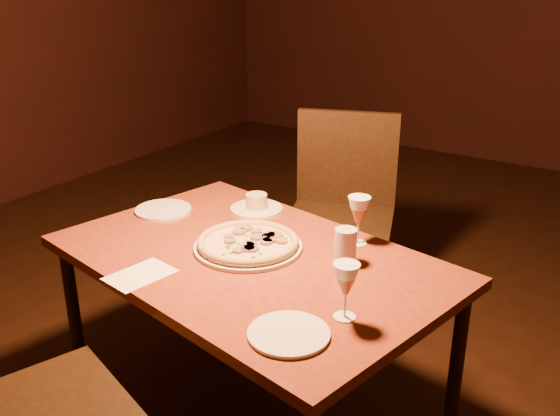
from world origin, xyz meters
The scene contains 11 objects.
floor centered at (0.00, 0.00, 0.00)m, with size 7.00×7.00×0.00m, color black.
dining_table centered at (-0.25, -0.23, 0.62)m, with size 1.40×1.04×0.68m.
chair_far centered at (-0.36, 0.61, 0.53)m, with size 0.59×0.59×0.95m.
pizza_plate centered at (-0.29, -0.20, 0.70)m, with size 0.36×0.36×0.04m.
ramekin_saucer centered at (-0.47, 0.10, 0.70)m, with size 0.20×0.20×0.06m.
wine_glass_far centered at (0.00, 0.04, 0.76)m, with size 0.08×0.08×0.17m, color #A75345, non-canonical shape.
wine_glass_right centered at (0.18, -0.40, 0.76)m, with size 0.07×0.07×0.16m, color #A75345, non-canonical shape.
water_tumbler centered at (0.03, -0.11, 0.74)m, with size 0.07×0.07×0.12m, color #B1BAC1.
side_plate_left centered at (-0.76, -0.10, 0.68)m, with size 0.21×0.21×0.01m, color silver.
side_plate_near centered at (0.10, -0.56, 0.68)m, with size 0.21×0.21×0.01m, color silver.
menu_card centered at (-0.45, -0.53, 0.68)m, with size 0.13×0.20×0.00m, color white.
Camera 1 is at (0.83, -1.70, 1.57)m, focal length 40.00 mm.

